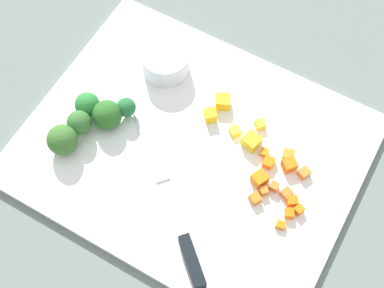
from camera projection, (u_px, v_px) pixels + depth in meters
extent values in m
plane|color=slate|center=(192.00, 151.00, 0.80)|extent=(4.00, 4.00, 0.00)
cube|color=white|center=(192.00, 149.00, 0.79)|extent=(0.46, 0.37, 0.01)
cylinder|color=white|center=(165.00, 62.00, 0.83)|extent=(0.07, 0.07, 0.04)
cube|color=silver|center=(145.00, 128.00, 0.80)|extent=(0.15, 0.13, 0.00)
cube|color=black|center=(192.00, 262.00, 0.70)|extent=(0.06, 0.06, 0.02)
cube|color=orange|center=(292.00, 201.00, 0.75)|extent=(0.02, 0.02, 0.01)
cube|color=orange|center=(299.00, 210.00, 0.74)|extent=(0.01, 0.01, 0.01)
cube|color=orange|center=(289.00, 165.00, 0.77)|extent=(0.02, 0.02, 0.02)
cube|color=orange|center=(288.00, 156.00, 0.77)|extent=(0.02, 0.02, 0.02)
cube|color=orange|center=(264.00, 191.00, 0.75)|extent=(0.02, 0.02, 0.01)
cube|color=orange|center=(268.00, 162.00, 0.77)|extent=(0.02, 0.02, 0.01)
cube|color=orange|center=(289.00, 213.00, 0.74)|extent=(0.02, 0.02, 0.01)
cube|color=orange|center=(264.00, 152.00, 0.78)|extent=(0.01, 0.01, 0.01)
cube|color=orange|center=(281.00, 225.00, 0.73)|extent=(0.01, 0.01, 0.01)
cube|color=orange|center=(288.00, 191.00, 0.75)|extent=(0.02, 0.02, 0.01)
cube|color=orange|center=(274.00, 187.00, 0.75)|extent=(0.01, 0.01, 0.01)
cube|color=orange|center=(260.00, 178.00, 0.76)|extent=(0.02, 0.03, 0.02)
cube|color=orange|center=(255.00, 198.00, 0.75)|extent=(0.02, 0.02, 0.01)
cube|color=orange|center=(304.00, 173.00, 0.76)|extent=(0.02, 0.02, 0.01)
cube|color=yellow|center=(260.00, 125.00, 0.80)|extent=(0.02, 0.02, 0.01)
cube|color=yellow|center=(223.00, 102.00, 0.81)|extent=(0.03, 0.03, 0.02)
cube|color=yellow|center=(269.00, 162.00, 0.77)|extent=(0.02, 0.02, 0.01)
cube|color=yellow|center=(235.00, 131.00, 0.79)|extent=(0.02, 0.02, 0.01)
cube|color=yellow|center=(252.00, 141.00, 0.78)|extent=(0.03, 0.03, 0.02)
cube|color=yellow|center=(213.00, 116.00, 0.80)|extent=(0.02, 0.02, 0.02)
cylinder|color=#80B75C|center=(89.00, 110.00, 0.81)|extent=(0.01, 0.01, 0.01)
sphere|color=#2A7732|center=(87.00, 105.00, 0.80)|extent=(0.04, 0.04, 0.04)
cylinder|color=#90C166|center=(81.00, 128.00, 0.79)|extent=(0.01, 0.01, 0.01)
sphere|color=#32672B|center=(79.00, 123.00, 0.78)|extent=(0.04, 0.04, 0.04)
cylinder|color=#84B657|center=(128.00, 111.00, 0.81)|extent=(0.01, 0.01, 0.01)
sphere|color=#226532|center=(127.00, 106.00, 0.80)|extent=(0.03, 0.03, 0.03)
cylinder|color=#91BE54|center=(109.00, 120.00, 0.80)|extent=(0.01, 0.01, 0.01)
sphere|color=#296323|center=(107.00, 115.00, 0.79)|extent=(0.04, 0.04, 0.04)
cylinder|color=#87B965|center=(65.00, 145.00, 0.78)|extent=(0.02, 0.02, 0.01)
sphere|color=#38692A|center=(62.00, 140.00, 0.77)|extent=(0.04, 0.04, 0.04)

